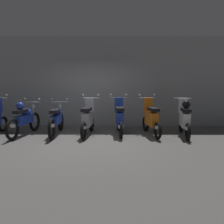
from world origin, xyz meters
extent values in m
plane|color=#565451|center=(0.00, 0.00, 0.00)|extent=(80.00, 80.00, 0.00)
cube|color=gray|center=(0.00, 2.43, 1.68)|extent=(16.00, 0.30, 3.35)
torus|color=black|center=(-2.95, 1.24, 0.27)|extent=(0.17, 0.54, 0.53)
cylinder|color=#B7BABF|center=(-2.97, 1.15, 1.16)|extent=(0.56, 0.12, 0.04)
sphere|color=#B7BABF|center=(-2.71, 1.11, 1.26)|extent=(0.07, 0.07, 0.07)
cylinder|color=#B7BABF|center=(-2.96, 1.20, 0.69)|extent=(0.08, 0.15, 0.85)
sphere|color=silver|center=(-2.96, 1.20, 1.01)|extent=(0.12, 0.12, 0.12)
torus|color=black|center=(-1.91, 1.38, 0.33)|extent=(0.20, 0.66, 0.65)
torus|color=black|center=(-2.14, 0.10, 0.33)|extent=(0.20, 0.66, 0.65)
cube|color=#1E389E|center=(-2.03, 0.74, 0.52)|extent=(0.36, 0.86, 0.28)
ellipsoid|color=#1E389E|center=(-2.00, 0.90, 0.73)|extent=(0.33, 0.48, 0.22)
cube|color=black|center=(-2.06, 0.56, 0.80)|extent=(0.33, 0.55, 0.10)
cylinder|color=#B7BABF|center=(-1.93, 1.28, 1.02)|extent=(0.56, 0.13, 0.04)
sphere|color=#B7BABF|center=(-2.19, 1.32, 1.12)|extent=(0.07, 0.07, 0.07)
sphere|color=#B7BABF|center=(-1.68, 1.23, 1.12)|extent=(0.07, 0.07, 0.07)
cylinder|color=#B7BABF|center=(-1.92, 1.33, 0.65)|extent=(0.08, 0.17, 0.65)
sphere|color=silver|center=(-1.92, 1.33, 0.87)|extent=(0.12, 0.12, 0.12)
cube|color=white|center=(-2.13, 0.13, 0.43)|extent=(0.16, 0.04, 0.10)
sphere|color=#1E389E|center=(-2.06, 0.56, 0.97)|extent=(0.24, 0.24, 0.24)
torus|color=black|center=(-1.03, 1.45, 0.33)|extent=(0.10, 0.65, 0.65)
torus|color=black|center=(-1.00, 0.15, 0.33)|extent=(0.10, 0.65, 0.65)
cube|color=#1E389E|center=(-1.01, 0.80, 0.52)|extent=(0.24, 0.84, 0.28)
ellipsoid|color=#1E389E|center=(-1.02, 0.96, 0.73)|extent=(0.27, 0.45, 0.22)
cube|color=black|center=(-1.01, 0.62, 0.80)|extent=(0.25, 0.52, 0.10)
cylinder|color=#B7BABF|center=(-1.02, 1.35, 1.02)|extent=(0.56, 0.05, 0.04)
sphere|color=#B7BABF|center=(-1.28, 1.34, 1.12)|extent=(0.07, 0.07, 0.07)
sphere|color=#B7BABF|center=(-0.76, 1.35, 1.12)|extent=(0.07, 0.07, 0.07)
cylinder|color=#B7BABF|center=(-1.03, 1.40, 0.65)|extent=(0.06, 0.16, 0.65)
sphere|color=silver|center=(-1.03, 1.40, 0.87)|extent=(0.12, 0.12, 0.12)
cube|color=white|center=(-1.00, 0.18, 0.43)|extent=(0.16, 0.02, 0.10)
torus|color=black|center=(0.06, 1.31, 0.27)|extent=(0.15, 0.54, 0.53)
torus|color=black|center=(-0.06, 0.16, 0.27)|extent=(0.15, 0.54, 0.53)
cube|color=#9EA0A8|center=(0.00, 0.74, 0.54)|extent=(0.30, 0.76, 0.44)
cube|color=#9EA0A8|center=(0.04, 1.08, 0.94)|extent=(0.29, 0.15, 0.48)
cube|color=black|center=(-0.02, 0.58, 0.85)|extent=(0.30, 0.54, 0.10)
cylinder|color=#B7BABF|center=(0.05, 1.22, 1.16)|extent=(0.56, 0.10, 0.04)
sphere|color=#B7BABF|center=(-0.21, 1.24, 1.26)|extent=(0.07, 0.07, 0.07)
sphere|color=#B7BABF|center=(0.31, 1.19, 1.26)|extent=(0.07, 0.07, 0.07)
cylinder|color=#B7BABF|center=(0.06, 1.26, 0.69)|extent=(0.07, 0.15, 0.85)
sphere|color=silver|center=(0.06, 1.26, 1.01)|extent=(0.12, 0.12, 0.12)
cube|color=white|center=(-0.06, 0.19, 0.36)|extent=(0.16, 0.03, 0.10)
torus|color=black|center=(0.98, 1.45, 0.27)|extent=(0.12, 0.53, 0.53)
torus|color=black|center=(1.04, 0.30, 0.27)|extent=(0.12, 0.53, 0.53)
cube|color=#1E389E|center=(1.01, 0.88, 0.54)|extent=(0.26, 0.75, 0.44)
cube|color=#1E389E|center=(1.00, 1.22, 0.94)|extent=(0.29, 0.13, 0.48)
cube|color=black|center=(1.02, 0.71, 0.85)|extent=(0.27, 0.53, 0.10)
cylinder|color=#B7BABF|center=(0.99, 1.36, 1.16)|extent=(0.56, 0.06, 0.04)
sphere|color=#B7BABF|center=(0.73, 1.34, 1.26)|extent=(0.07, 0.07, 0.07)
sphere|color=#B7BABF|center=(1.25, 1.37, 1.26)|extent=(0.07, 0.07, 0.07)
cylinder|color=#B7BABF|center=(0.99, 1.40, 0.69)|extent=(0.06, 0.15, 0.85)
sphere|color=silver|center=(0.99, 1.40, 1.01)|extent=(0.12, 0.12, 0.12)
cube|color=white|center=(1.04, 0.32, 0.36)|extent=(0.16, 0.02, 0.10)
torus|color=black|center=(1.92, 1.36, 0.27)|extent=(0.18, 0.54, 0.53)
torus|color=black|center=(2.13, 0.22, 0.27)|extent=(0.18, 0.54, 0.53)
cube|color=orange|center=(2.03, 0.79, 0.54)|extent=(0.35, 0.76, 0.44)
cube|color=orange|center=(1.97, 1.13, 0.94)|extent=(0.30, 0.17, 0.48)
cube|color=black|center=(2.06, 0.63, 0.85)|extent=(0.33, 0.55, 0.10)
cylinder|color=#B7BABF|center=(1.94, 1.27, 1.16)|extent=(0.56, 0.14, 0.04)
sphere|color=#B7BABF|center=(1.68, 1.22, 1.26)|extent=(0.07, 0.07, 0.07)
sphere|color=#B7BABF|center=(2.20, 1.31, 1.26)|extent=(0.07, 0.07, 0.07)
cylinder|color=#B7BABF|center=(1.93, 1.31, 0.69)|extent=(0.08, 0.16, 0.85)
sphere|color=silver|center=(1.93, 1.31, 1.01)|extent=(0.12, 0.12, 0.12)
cube|color=white|center=(2.13, 0.25, 0.36)|extent=(0.16, 0.04, 0.10)
torus|color=black|center=(3.11, 1.22, 0.27)|extent=(0.15, 0.54, 0.53)
torus|color=black|center=(2.98, 0.08, 0.27)|extent=(0.15, 0.54, 0.53)
cube|color=silver|center=(3.04, 0.65, 0.54)|extent=(0.30, 0.76, 0.44)
cube|color=silver|center=(3.08, 0.99, 0.94)|extent=(0.29, 0.15, 0.48)
cube|color=black|center=(3.02, 0.49, 0.85)|extent=(0.30, 0.54, 0.10)
cylinder|color=#B7BABF|center=(3.10, 1.13, 1.16)|extent=(0.56, 0.10, 0.04)
cylinder|color=#B7BABF|center=(3.10, 1.17, 0.69)|extent=(0.07, 0.15, 0.85)
sphere|color=silver|center=(3.10, 1.17, 1.01)|extent=(0.12, 0.12, 0.12)
cube|color=white|center=(2.98, 0.10, 0.36)|extent=(0.16, 0.03, 0.10)
sphere|color=black|center=(3.02, 0.49, 1.02)|extent=(0.24, 0.24, 0.24)
camera|label=1|loc=(0.83, -6.60, 1.77)|focal=37.69mm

